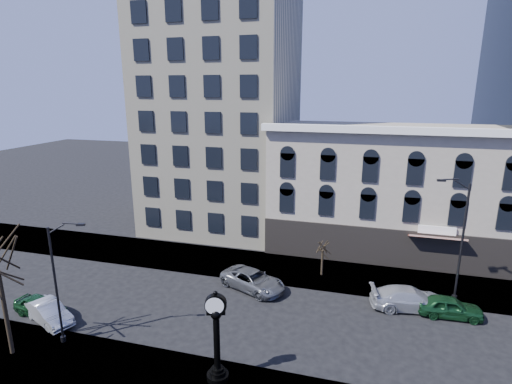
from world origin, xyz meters
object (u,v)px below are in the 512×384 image
(street_lamp_near, at_px, (61,252))
(car_near_b, at_px, (49,312))
(car_near_a, at_px, (41,306))
(street_clock, at_px, (217,340))

(street_lamp_near, xyz_separation_m, car_near_b, (-3.17, 1.54, -5.48))
(street_lamp_near, height_order, car_near_a, street_lamp_near)
(car_near_a, distance_m, car_near_b, 1.29)
(street_clock, height_order, car_near_a, street_clock)
(car_near_a, bearing_deg, car_near_b, -105.81)
(street_clock, xyz_separation_m, car_near_b, (-13.16, 2.27, -1.82))
(street_lamp_near, height_order, car_near_b, street_lamp_near)
(street_lamp_near, bearing_deg, car_near_b, 135.79)
(car_near_b, bearing_deg, car_near_a, 88.01)
(street_clock, distance_m, street_lamp_near, 10.67)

